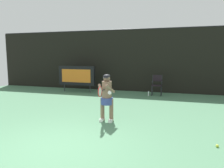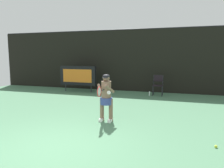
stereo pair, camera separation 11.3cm
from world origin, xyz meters
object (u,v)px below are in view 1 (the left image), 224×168
at_px(tennis_racket, 100,92).
at_px(tennis_ball_spare, 217,146).
at_px(scoreboard, 77,76).
at_px(water_bottle, 149,94).
at_px(tennis_player, 107,96).
at_px(umpire_chair, 157,84).

xyz_separation_m(tennis_racket, tennis_ball_spare, (3.09, -0.63, -1.02)).
distance_m(scoreboard, tennis_racket, 6.40).
relative_size(water_bottle, tennis_player, 0.17).
bearing_deg(water_bottle, umpire_chair, 34.78).
height_order(tennis_player, tennis_ball_spare, tennis_player).
height_order(scoreboard, tennis_racket, scoreboard).
distance_m(tennis_player, tennis_racket, 0.57).
xyz_separation_m(tennis_player, tennis_ball_spare, (3.06, -1.15, -0.80)).
height_order(water_bottle, tennis_ball_spare, water_bottle).
bearing_deg(umpire_chair, tennis_ball_spare, -72.76).
relative_size(scoreboard, umpire_chair, 2.04).
relative_size(water_bottle, tennis_racket, 0.44).
bearing_deg(tennis_player, water_bottle, 81.49).
bearing_deg(tennis_player, tennis_racket, -92.70).
xyz_separation_m(umpire_chair, tennis_ball_spare, (1.94, -6.26, -0.58)).
bearing_deg(scoreboard, tennis_racket, -57.65).
relative_size(tennis_racket, tennis_ball_spare, 8.85).
relative_size(scoreboard, tennis_racket, 3.65).
bearing_deg(water_bottle, scoreboard, 179.19).
xyz_separation_m(umpire_chair, tennis_player, (-1.12, -5.10, 0.22)).
distance_m(umpire_chair, tennis_player, 5.23).
bearing_deg(tennis_player, tennis_ball_spare, -20.65).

